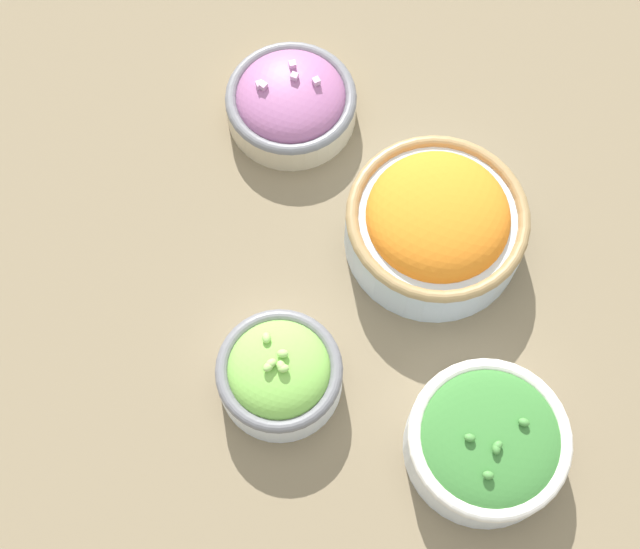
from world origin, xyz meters
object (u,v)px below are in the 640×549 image
(bowl_red_onion, at_px, (291,101))
(bowl_carrots, at_px, (436,223))
(bowl_lettuce, at_px, (279,373))
(bowl_broccoli, at_px, (487,441))

(bowl_red_onion, bearing_deg, bowl_carrots, 31.39)
(bowl_lettuce, xyz_separation_m, bowl_broccoli, (0.10, 0.16, 0.00))
(bowl_red_onion, distance_m, bowl_carrots, 0.20)
(bowl_lettuce, height_order, bowl_red_onion, bowl_lettuce)
(bowl_red_onion, bearing_deg, bowl_lettuce, -14.04)
(bowl_broccoli, height_order, bowl_carrots, bowl_carrots)
(bowl_lettuce, xyz_separation_m, bowl_red_onion, (-0.28, 0.07, -0.00))
(bowl_broccoli, xyz_separation_m, bowl_carrots, (-0.21, 0.01, 0.01))
(bowl_carrots, bearing_deg, bowl_lettuce, -58.12)
(bowl_lettuce, bearing_deg, bowl_carrots, 121.88)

